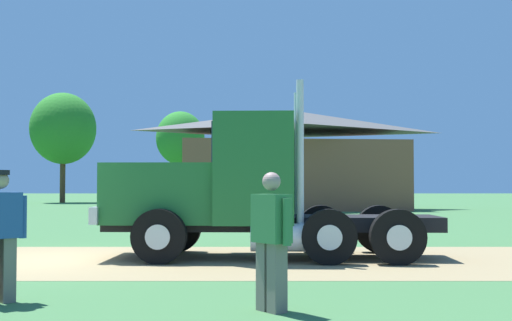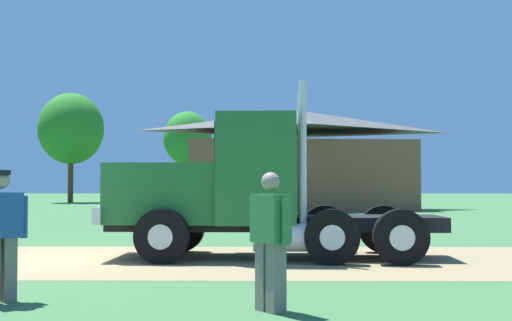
# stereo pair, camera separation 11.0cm
# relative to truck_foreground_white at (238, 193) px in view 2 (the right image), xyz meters

# --- Properties ---
(ground_plane) EXTENTS (200.00, 200.00, 0.00)m
(ground_plane) POSITION_rel_truck_foreground_white_xyz_m (-3.83, -0.48, -1.30)
(ground_plane) COLOR #3C6C3C
(dirt_track) EXTENTS (120.00, 5.53, 0.01)m
(dirt_track) POSITION_rel_truck_foreground_white_xyz_m (-3.83, -0.48, -1.30)
(dirt_track) COLOR #917E58
(dirt_track) RESTS_ON ground_plane
(truck_foreground_white) EXTENTS (6.76, 2.76, 3.43)m
(truck_foreground_white) POSITION_rel_truck_foreground_white_xyz_m (0.00, 0.00, 0.00)
(truck_foreground_white) COLOR black
(truck_foreground_white) RESTS_ON ground_plane
(visitor_standing_near) EXTENTS (0.54, 0.52, 1.64)m
(visitor_standing_near) POSITION_rel_truck_foreground_white_xyz_m (-2.75, -5.11, -0.40)
(visitor_standing_near) COLOR #264C8C
(visitor_standing_near) RESTS_ON ground_plane
(visitor_by_barrel) EXTENTS (0.48, 0.54, 1.61)m
(visitor_by_barrel) POSITION_rel_truck_foreground_white_xyz_m (0.60, -5.64, -0.43)
(visitor_by_barrel) COLOR #33723F
(visitor_by_barrel) RESTS_ON ground_plane
(shed_building) EXTENTS (14.05, 8.87, 5.91)m
(shed_building) POSITION_rel_truck_foreground_white_xyz_m (2.43, 26.06, 1.55)
(shed_building) COLOR brown
(shed_building) RESTS_ON ground_plane
(tree_mid) EXTENTS (5.33, 5.33, 9.02)m
(tree_mid) POSITION_rel_truck_foreground_white_xyz_m (-15.41, 40.98, 4.77)
(tree_mid) COLOR #513823
(tree_mid) RESTS_ON ground_plane
(tree_right) EXTENTS (3.79, 3.79, 7.19)m
(tree_right) POSITION_rel_truck_foreground_white_xyz_m (-5.49, 38.34, 3.77)
(tree_right) COLOR #513823
(tree_right) RESTS_ON ground_plane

